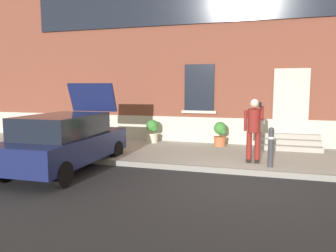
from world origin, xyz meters
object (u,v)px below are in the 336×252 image
Objects in this scene: hatchback_car_navy at (66,141)px; bollard_near_person at (271,146)px; planter_cream at (152,130)px; planter_terracotta at (220,133)px; person_on_phone at (254,127)px; planter_olive at (92,128)px.

hatchback_car_navy is 3.91× the size of bollard_near_person.
planter_cream is 2.54m from planter_terracotta.
person_on_phone is at bearing -62.50° from planter_terracotta.
bollard_near_person is 0.60× the size of person_on_phone.
planter_terracotta is (2.54, -0.07, 0.00)m from planter_cream.
bollard_near_person is 3.10m from planter_terracotta.
person_on_phone is 2.62m from planter_terracotta.
planter_olive is 5.07m from planter_terracotta.
planter_terracotta is (-1.63, 2.63, -0.11)m from bollard_near_person.
planter_olive is 2.54m from planter_cream.
planter_cream is (-4.17, 2.69, -0.11)m from bollard_near_person.
planter_cream is (-3.72, 2.34, -0.55)m from person_on_phone.
hatchback_car_navy reaches higher than person_on_phone.
planter_cream is 1.00× the size of planter_terracotta.
planter_olive is (-6.26, 2.33, -0.55)m from person_on_phone.
bollard_near_person is 4.97m from planter_cream.
planter_cream is at bearing 74.88° from hatchback_car_navy.
bollard_near_person reaches higher than planter_terracotta.
bollard_near_person is 1.22× the size of planter_terracotta.
planter_cream is (2.54, 0.01, 0.00)m from planter_olive.
planter_olive is at bearing -179.83° from planter_cream.
person_on_phone is at bearing -32.16° from planter_cream.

